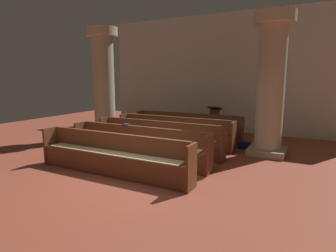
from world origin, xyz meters
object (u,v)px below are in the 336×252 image
pew_row_1 (174,130)px  pew_row_4 (112,153)px  hymn_book (126,124)px  pillar_aisle_side (271,83)px  pew_row_0 (187,125)px  pillar_far_side (104,82)px  kneeler_box_navy (244,145)px  pew_row_2 (158,136)px  lectern (214,123)px  pew_row_3 (138,143)px

pew_row_1 → pew_row_4: same height
hymn_book → pillar_aisle_side: bearing=32.6°
pew_row_0 → pew_row_4: 4.02m
pew_row_4 → pillar_aisle_side: bearing=49.9°
pew_row_1 → pillar_far_side: pillar_far_side is taller
pew_row_0 → pew_row_4: size_ratio=1.00×
hymn_book → kneeler_box_navy: bearing=43.9°
pillar_aisle_side → hymn_book: bearing=-147.4°
pew_row_2 → lectern: bearing=79.1°
pew_row_4 → kneeler_box_navy: size_ratio=11.66×
pew_row_2 → pillar_far_side: (-2.70, 0.99, 1.47)m
pillar_far_side → pillar_aisle_side: bearing=2.9°
pillar_far_side → lectern: bearing=33.1°
pillar_far_side → lectern: 4.22m
pew_row_4 → hymn_book: size_ratio=20.74×
pillar_aisle_side → kneeler_box_navy: bearing=152.3°
pew_row_0 → lectern: size_ratio=3.51×
pew_row_2 → kneeler_box_navy: size_ratio=11.66×
kneeler_box_navy → pew_row_0: bearing=169.7°
pew_row_2 → pillar_far_side: pillar_far_side is taller
pew_row_4 → hymn_book: (-0.49, 1.20, 0.42)m
pew_row_2 → pillar_aisle_side: 3.37m
pillar_aisle_side → lectern: (-2.15, 1.88, -1.50)m
lectern → pew_row_4: bearing=-96.7°
pew_row_4 → pillar_aisle_side: (2.75, 3.27, 1.47)m
pew_row_0 → pillar_aisle_side: size_ratio=1.01×
pew_row_0 → pew_row_3: same height
pew_row_3 → lectern: lectern is taller
pew_row_3 → pillar_far_side: pillar_far_side is taller
pew_row_1 → kneeler_box_navy: (2.05, 0.63, -0.38)m
pillar_aisle_side → hymn_book: size_ratio=20.51×
pew_row_0 → pew_row_3: (0.00, -3.01, 0.00)m
pew_row_2 → pew_row_3: bearing=-90.0°
lectern → kneeler_box_navy: bearing=-46.3°
pew_row_3 → pillar_aisle_side: 3.86m
kneeler_box_navy → pillar_aisle_side: bearing=-27.7°
lectern → pew_row_1: bearing=-105.8°
hymn_book → lectern: bearing=74.5°
pew_row_2 → kneeler_box_navy: 2.65m
pew_row_2 → lectern: size_ratio=3.51×
pew_row_0 → hymn_book: bearing=-99.9°
pew_row_3 → kneeler_box_navy: bearing=52.2°
pew_row_1 → hymn_book: size_ratio=20.74×
pew_row_4 → pillar_far_side: pillar_far_side is taller
pew_row_4 → pillar_far_side: bearing=132.0°
pew_row_4 → pillar_far_side: (-2.70, 3.00, 1.47)m
pew_row_2 → pew_row_3: 1.00m
pew_row_2 → hymn_book: (-0.49, -0.81, 0.42)m
pillar_far_side → lectern: (3.31, 2.15, -1.50)m
pillar_far_side → lectern: size_ratio=3.48×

